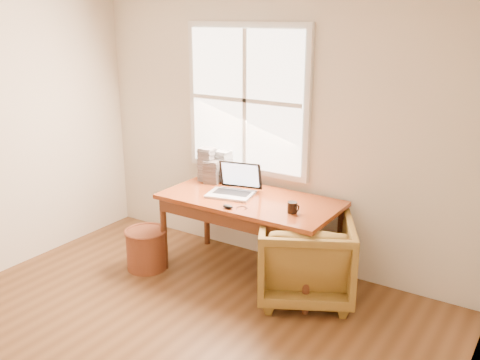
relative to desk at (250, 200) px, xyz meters
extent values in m
cube|color=beige|center=(0.00, 0.46, 0.57)|extent=(4.00, 0.02, 2.60)
cube|color=beige|center=(2.01, -1.80, 0.57)|extent=(0.02, 4.50, 2.60)
cube|color=silver|center=(-0.30, 0.42, 0.82)|extent=(1.32, 0.05, 1.42)
cube|color=white|center=(-0.30, 0.39, 0.82)|extent=(1.20, 0.02, 1.30)
cube|color=silver|center=(-0.30, 0.38, 0.82)|extent=(0.04, 0.02, 1.30)
cube|color=silver|center=(-0.30, 0.38, 0.82)|extent=(1.20, 0.02, 0.04)
cube|color=brown|center=(0.00, 0.00, 0.00)|extent=(1.60, 0.80, 0.04)
imported|color=olive|center=(0.61, -0.10, -0.37)|extent=(1.05, 1.06, 0.72)
cylinder|color=brown|center=(-0.89, -0.43, -0.54)|extent=(0.49, 0.49, 0.38)
ellipsoid|color=black|center=(-0.02, -0.33, 0.04)|extent=(0.10, 0.06, 0.03)
cylinder|color=black|center=(0.49, -0.12, 0.07)|extent=(0.10, 0.10, 0.09)
cube|color=silver|center=(-0.50, 0.31, 0.17)|extent=(0.16, 0.15, 0.30)
cube|color=#2A2A30|center=(-0.55, 0.18, 0.13)|extent=(0.17, 0.15, 0.22)
cube|color=#A4A3B1|center=(-0.63, 0.21, 0.18)|extent=(0.15, 0.13, 0.33)
cube|color=silver|center=(-0.36, 0.25, 0.11)|extent=(0.16, 0.14, 0.17)
camera|label=1|loc=(2.36, -3.85, 1.61)|focal=40.00mm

